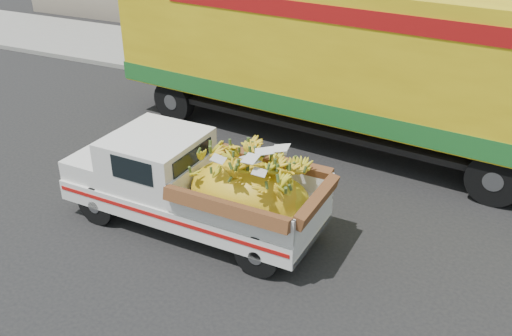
% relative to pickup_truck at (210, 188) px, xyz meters
% --- Properties ---
extents(ground, '(100.00, 100.00, 0.00)m').
position_rel_pickup_truck_xyz_m(ground, '(0.68, -0.42, -0.90)').
color(ground, black).
rests_on(ground, ground).
extents(curb, '(60.00, 0.25, 0.15)m').
position_rel_pickup_truck_xyz_m(curb, '(0.68, 7.06, -0.83)').
color(curb, gray).
rests_on(curb, ground).
extents(sidewalk, '(60.00, 4.00, 0.14)m').
position_rel_pickup_truck_xyz_m(sidewalk, '(0.68, 9.16, -0.83)').
color(sidewalk, gray).
rests_on(sidewalk, ground).
extents(pickup_truck, '(4.84, 1.89, 1.68)m').
position_rel_pickup_truck_xyz_m(pickup_truck, '(0.00, 0.00, 0.00)').
color(pickup_truck, black).
rests_on(pickup_truck, ground).
extents(semi_trailer, '(12.04, 3.76, 3.80)m').
position_rel_pickup_truck_xyz_m(semi_trailer, '(1.19, 4.61, 1.22)').
color(semi_trailer, black).
rests_on(semi_trailer, ground).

